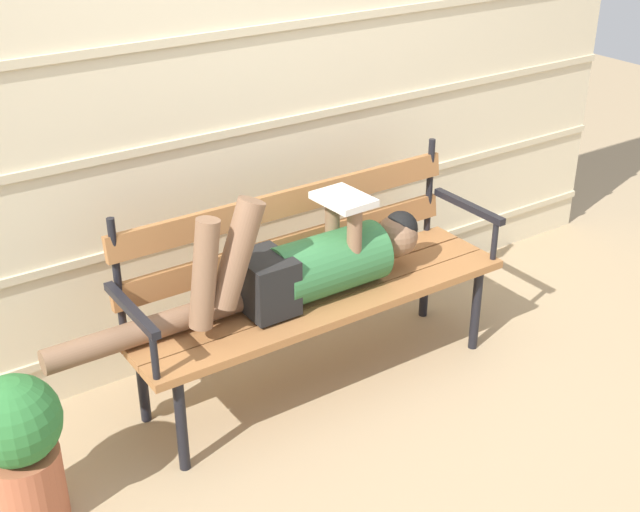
# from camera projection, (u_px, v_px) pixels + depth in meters

# --- Properties ---
(ground_plane) EXTENTS (12.00, 12.00, 0.00)m
(ground_plane) POSITION_uv_depth(u_px,v_px,m) (340.00, 398.00, 3.76)
(ground_plane) COLOR tan
(house_siding) EXTENTS (4.53, 0.08, 2.55)m
(house_siding) POSITION_uv_depth(u_px,v_px,m) (249.00, 79.00, 3.70)
(house_siding) COLOR beige
(house_siding) RESTS_ON ground
(park_bench) EXTENTS (1.75, 0.49, 0.93)m
(park_bench) POSITION_uv_depth(u_px,v_px,m) (311.00, 277.00, 3.70)
(park_bench) COLOR #9E6638
(park_bench) RESTS_ON ground
(reclining_person) EXTENTS (1.70, 0.26, 0.56)m
(reclining_person) POSITION_uv_depth(u_px,v_px,m) (301.00, 266.00, 3.55)
(reclining_person) COLOR #33703D
(potted_plant) EXTENTS (0.32, 0.32, 0.61)m
(potted_plant) POSITION_uv_depth(u_px,v_px,m) (20.00, 446.00, 2.96)
(potted_plant) COLOR #AD5B3D
(potted_plant) RESTS_ON ground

